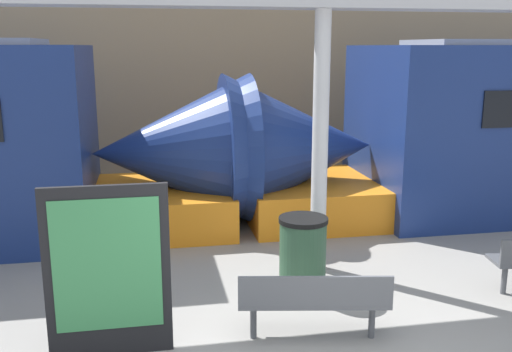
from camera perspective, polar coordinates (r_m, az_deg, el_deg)
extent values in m
cube|color=#9E8460|center=(13.58, -5.33, 10.33)|extent=(56.00, 0.20, 5.00)
cone|color=navy|center=(10.24, 4.24, 2.89)|extent=(2.70, 2.63, 2.63)
cube|color=orange|center=(10.52, 5.51, -2.27)|extent=(2.43, 2.46, 0.70)
cone|color=navy|center=(9.91, -8.32, 2.46)|extent=(2.70, 2.63, 2.63)
cube|color=orange|center=(10.12, -9.60, -2.99)|extent=(2.43, 2.46, 0.70)
cube|color=#4C4F54|center=(6.24, 5.74, -12.20)|extent=(1.65, 0.71, 0.04)
cube|color=#4C4F54|center=(5.99, 5.99, -11.41)|extent=(1.58, 0.32, 0.33)
cylinder|color=#4C4F54|center=(6.31, -0.26, -14.19)|extent=(0.07, 0.07, 0.42)
cylinder|color=#4C4F54|center=(6.44, 11.51, -13.87)|extent=(0.07, 0.07, 0.42)
cylinder|color=#4C4F54|center=(7.99, 23.58, -9.33)|extent=(0.07, 0.07, 0.42)
cylinder|color=#2D5138|center=(7.37, 4.69, -8.03)|extent=(0.60, 0.60, 0.92)
cylinder|color=black|center=(7.21, 4.76, -4.39)|extent=(0.63, 0.63, 0.06)
cube|color=black|center=(5.91, -14.58, -9.33)|extent=(1.23, 0.06, 1.78)
cube|color=#38844C|center=(5.84, -14.65, -8.65)|extent=(1.05, 0.01, 1.35)
cylinder|color=silver|center=(7.77, 6.42, 3.09)|extent=(0.22, 0.22, 3.55)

